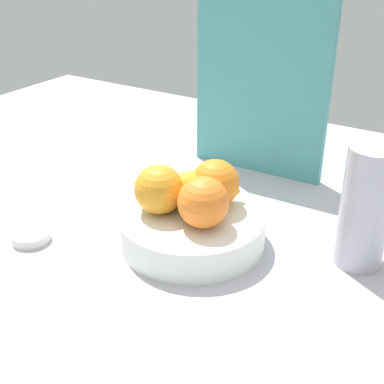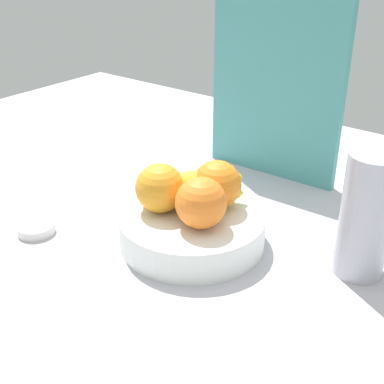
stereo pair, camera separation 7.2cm
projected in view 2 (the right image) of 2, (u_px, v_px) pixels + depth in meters
The scene contains 9 objects.
ground_plane at pixel (166, 247), 87.72cm from camera, with size 180.00×140.00×3.00cm, color #B6B3BD.
fruit_bowl at pixel (192, 228), 85.07cm from camera, with size 23.64×23.64×5.28cm, color white.
orange_front_left at pixel (199, 204), 78.58cm from camera, with size 7.95×7.95×7.95cm, color orange.
orange_front_right at pixel (217, 185), 84.45cm from camera, with size 7.95×7.95×7.95cm, color orange.
orange_center at pixel (159, 188), 83.25cm from camera, with size 7.95×7.95×7.95cm, color orange.
banana_bunch at pixel (192, 188), 85.14cm from camera, with size 15.68×16.12×6.20cm.
cutting_board at pixel (277, 89), 102.25cm from camera, with size 28.00×1.80×36.00cm, color teal.
thermos_tumbler at pixel (366, 216), 74.80cm from camera, with size 7.37×7.37×19.03cm, color #B6B5C2.
jar_lid at pixel (36, 228), 88.74cm from camera, with size 6.34×6.34×1.54cm, color silver.
Camera 2 is at (48.76, -55.71, 46.64)cm, focal length 49.14 mm.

